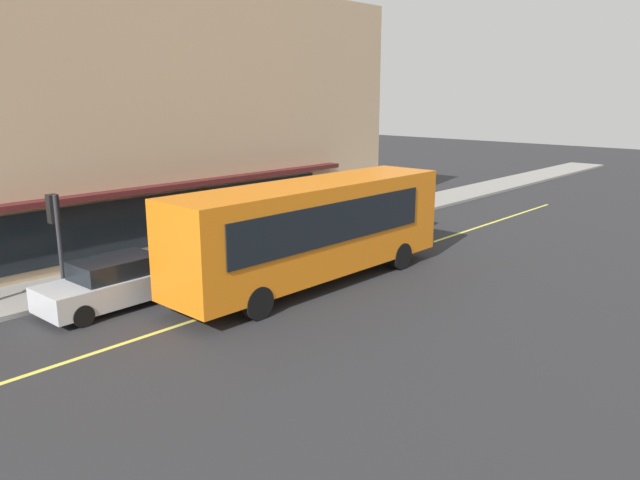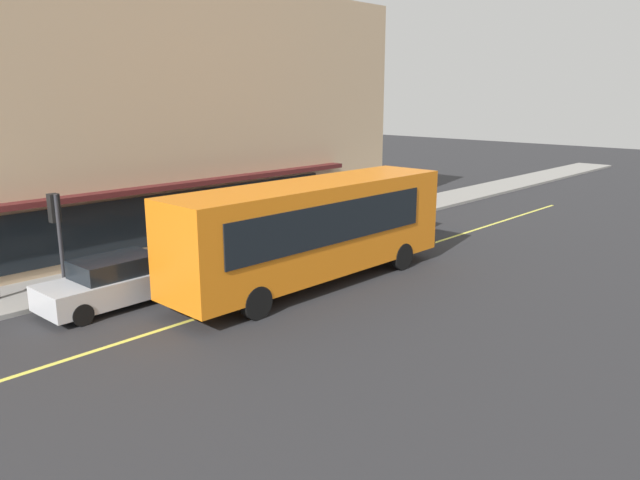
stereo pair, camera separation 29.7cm
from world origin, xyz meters
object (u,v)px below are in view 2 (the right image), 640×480
(bus, at_px, (314,227))
(traffic_light, at_px, (56,220))
(car_navy, at_px, (392,217))
(car_silver, at_px, (113,283))

(bus, height_order, traffic_light, bus)
(bus, xyz_separation_m, car_navy, (8.17, 2.78, -1.24))
(car_navy, bearing_deg, bus, -161.23)
(traffic_light, distance_m, car_silver, 2.74)
(traffic_light, relative_size, car_silver, 0.74)
(traffic_light, bearing_deg, car_navy, -8.25)
(car_silver, bearing_deg, traffic_light, 109.62)
(bus, relative_size, car_silver, 2.57)
(traffic_light, height_order, car_navy, traffic_light)
(car_silver, xyz_separation_m, car_navy, (13.99, -0.18, 0.00))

